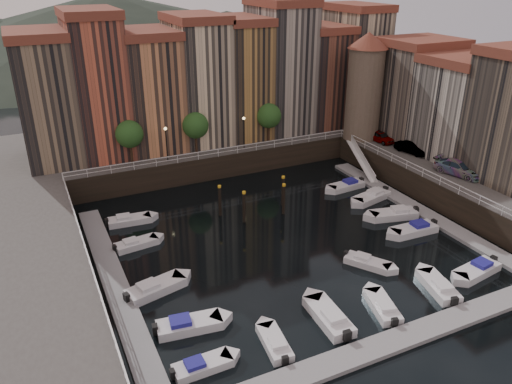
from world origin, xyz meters
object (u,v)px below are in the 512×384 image
mooring_pilings (258,200)px  car_c (459,169)px  boat_left_2 (154,288)px  corner_tower (365,85)px  car_a (381,137)px  boat_left_1 (188,325)px  boat_left_0 (201,366)px  car_b (412,148)px  gangway (362,159)px

mooring_pilings → car_c: car_c is taller
boat_left_2 → corner_tower: bearing=14.5°
corner_tower → car_a: corner_tower is taller
corner_tower → boat_left_1: (-32.47, -23.85, -9.81)m
boat_left_0 → car_c: bearing=18.7°
corner_tower → car_a: bearing=-65.6°
corner_tower → car_b: (1.93, -7.95, -6.47)m
boat_left_1 → car_c: car_c is taller
mooring_pilings → boat_left_2: 16.55m
mooring_pilings → boat_left_1: size_ratio=1.48×
boat_left_2 → car_c: 35.54m
boat_left_1 → mooring_pilings: bearing=56.6°
gangway → boat_left_1: gangway is taller
boat_left_2 → car_b: car_b is taller
boat_left_1 → car_c: 35.41m
corner_tower → mooring_pilings: (-19.76, -9.21, -8.54)m
boat_left_2 → car_a: size_ratio=1.29×
boat_left_0 → boat_left_2: boat_left_2 is taller
car_a → boat_left_0: bearing=-149.1°
corner_tower → boat_left_1: corner_tower is taller
car_a → car_c: size_ratio=0.75×
boat_left_1 → gangway: bearing=40.8°
corner_tower → car_b: corner_tower is taller
mooring_pilings → car_c: bearing=-16.5°
boat_left_0 → gangway: bearing=37.0°
mooring_pilings → car_a: 22.07m
boat_left_2 → car_b: 37.06m
mooring_pilings → car_a: bearing=17.2°
boat_left_2 → car_c: (35.27, 2.77, 3.39)m
corner_tower → car_a: 7.15m
gangway → car_a: (4.13, 1.77, 1.79)m
gangway → boat_left_2: 33.62m
mooring_pilings → boat_left_0: bearing=-125.0°
boat_left_1 → car_b: 38.05m
mooring_pilings → car_c: 22.58m
boat_left_0 → car_a: bearing=35.5°
gangway → car_b: bearing=-35.6°
boat_left_1 → car_c: size_ratio=0.93×
car_c → boat_left_1: bearing=178.7°
boat_left_0 → car_b: bearing=28.9°
car_b → mooring_pilings: bearing=170.7°
corner_tower → boat_left_2: size_ratio=2.59×
boat_left_1 → boat_left_2: bearing=108.0°
corner_tower → gangway: bearing=-122.8°
boat_left_0 → car_a: (34.19, 25.35, 3.38)m
mooring_pilings → boat_left_1: 19.43m
boat_left_0 → car_a: 42.69m
car_b → car_c: car_c is taller
gangway → boat_left_1: (-29.57, -19.35, -1.53)m
corner_tower → mooring_pilings: size_ratio=1.83×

